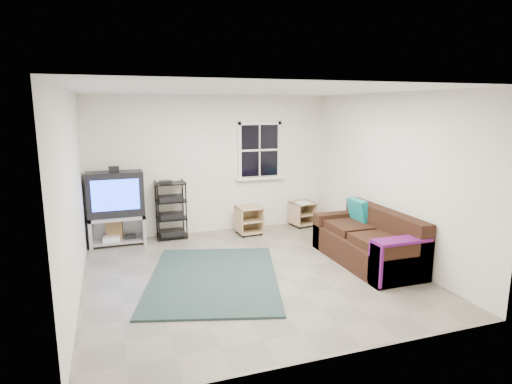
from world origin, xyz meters
name	(u,v)px	position (x,y,z in m)	size (l,w,h in m)	color
room	(260,154)	(0.95, 2.27, 1.48)	(4.60, 4.62, 4.60)	slate
tv_unit	(116,202)	(-1.78, 2.04, 0.76)	(0.94, 0.47, 1.39)	#A2A1AA
av_rack	(171,213)	(-0.83, 2.09, 0.47)	(0.54, 0.39, 1.07)	black
side_table_left	(248,219)	(0.59, 1.90, 0.28)	(0.48, 0.48, 0.53)	tan
side_table_right	(302,212)	(1.80, 2.08, 0.28)	(0.50, 0.50, 0.51)	tan
sofa	(369,243)	(1.88, -0.18, 0.32)	(0.87, 1.96, 0.90)	black
shag_rug	(214,278)	(-0.55, -0.04, 0.01)	(1.76, 2.42, 0.03)	#2F1E15
paper_bag	(115,231)	(-1.83, 2.16, 0.20)	(0.28, 0.18, 0.39)	#916741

